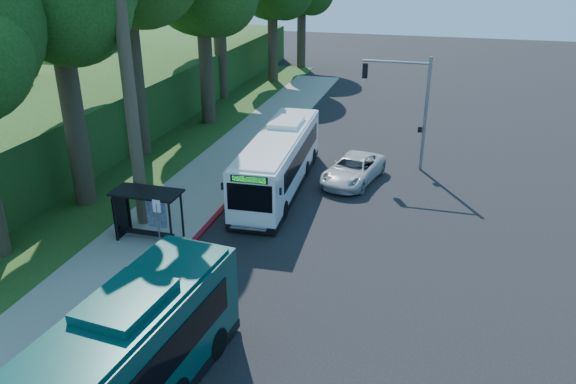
% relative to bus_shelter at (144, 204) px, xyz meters
% --- Properties ---
extents(ground, '(140.00, 140.00, 0.00)m').
position_rel_bus_shelter_xyz_m(ground, '(7.26, 2.86, -1.81)').
color(ground, black).
rests_on(ground, ground).
extents(sidewalk, '(4.50, 70.00, 0.12)m').
position_rel_bus_shelter_xyz_m(sidewalk, '(-0.04, 2.86, -1.75)').
color(sidewalk, gray).
rests_on(sidewalk, ground).
extents(red_curb, '(0.25, 30.00, 0.13)m').
position_rel_bus_shelter_xyz_m(red_curb, '(2.26, -1.14, -1.74)').
color(red_curb, maroon).
rests_on(red_curb, ground).
extents(grass_verge, '(8.00, 70.00, 0.06)m').
position_rel_bus_shelter_xyz_m(grass_verge, '(-5.74, 7.86, -1.78)').
color(grass_verge, '#234719').
rests_on(grass_verge, ground).
extents(bus_shelter, '(3.20, 1.51, 2.55)m').
position_rel_bus_shelter_xyz_m(bus_shelter, '(0.00, 0.00, 0.00)').
color(bus_shelter, black).
rests_on(bus_shelter, ground).
extents(stop_sign_pole, '(0.35, 0.06, 3.17)m').
position_rel_bus_shelter_xyz_m(stop_sign_pole, '(1.86, -2.14, 0.28)').
color(stop_sign_pole, gray).
rests_on(stop_sign_pole, ground).
extents(traffic_signal_pole, '(4.10, 0.30, 7.00)m').
position_rel_bus_shelter_xyz_m(traffic_signal_pole, '(11.04, 12.86, 2.62)').
color(traffic_signal_pole, gray).
rests_on(traffic_signal_pole, ground).
extents(hillside_backdrop, '(24.00, 60.00, 8.80)m').
position_rel_bus_shelter_xyz_m(hillside_backdrop, '(-19.04, 17.96, 0.63)').
color(hillside_backdrop, '#234719').
rests_on(hillside_backdrop, ground).
extents(white_bus, '(3.13, 12.01, 3.55)m').
position_rel_bus_shelter_xyz_m(white_bus, '(4.32, 7.68, -0.07)').
color(white_bus, white).
rests_on(white_bus, ground).
extents(pickup, '(3.61, 5.84, 1.51)m').
position_rel_bus_shelter_xyz_m(pickup, '(8.28, 9.75, -1.05)').
color(pickup, silver).
rests_on(pickup, ground).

